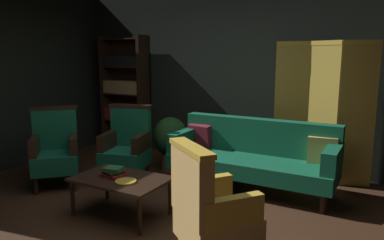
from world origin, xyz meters
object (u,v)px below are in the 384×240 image
coffee_table (121,182)px  velvet_couch (253,154)px  book_black_cloth (113,172)px  folding_screen (322,110)px  armchair_wing_left (55,149)px  book_green_cloth (113,169)px  book_red_leather (114,175)px  brass_tray (126,181)px  bookshelf (125,92)px  armchair_wing_right (127,146)px  armchair_gilt_accent (210,211)px  potted_plant (170,140)px

coffee_table → velvet_couch: bearing=57.6°
velvet_couch → book_black_cloth: velvet_couch is taller
folding_screen → book_black_cloth: 2.86m
armchair_wing_left → book_green_cloth: armchair_wing_left is taller
book_red_leather → brass_tray: size_ratio=1.02×
bookshelf → book_green_cloth: size_ratio=10.51×
bookshelf → velvet_couch: bookshelf is taller
folding_screen → armchair_wing_right: bearing=-150.6°
coffee_table → book_black_cloth: book_black_cloth is taller
armchair_gilt_accent → book_red_leather: 1.43m
armchair_gilt_accent → potted_plant: armchair_gilt_accent is taller
folding_screen → book_green_cloth: bearing=-128.6°
bookshelf → armchair_wing_left: bearing=-78.6°
potted_plant → book_black_cloth: potted_plant is taller
velvet_couch → brass_tray: (-0.82, -1.58, -0.02)m
book_black_cloth → brass_tray: (0.23, -0.08, -0.04)m
coffee_table → brass_tray: size_ratio=4.51×
folding_screen → velvet_couch: (-0.71, -0.70, -0.53)m
potted_plant → velvet_couch: bearing=-4.5°
brass_tray → folding_screen: bearing=56.3°
book_red_leather → armchair_gilt_accent: bearing=-17.1°
book_red_leather → book_green_cloth: bearing=0.0°
velvet_couch → potted_plant: (-1.34, 0.10, 0.01)m
velvet_couch → armchair_wing_left: size_ratio=2.04×
coffee_table → book_black_cloth: (-0.10, -0.00, 0.09)m
armchair_wing_left → book_black_cloth: armchair_wing_left is taller
folding_screen → book_red_leather: folding_screen is taller
armchair_wing_left → book_green_cloth: 1.30m
armchair_gilt_accent → coffee_table: bearing=161.6°
armchair_gilt_accent → book_red_leather: (-1.37, 0.42, -0.05)m
bookshelf → armchair_gilt_accent: 4.07m
bookshelf → velvet_couch: bearing=-15.4°
folding_screen → velvet_couch: bearing=-135.3°
folding_screen → potted_plant: size_ratio=2.36×
book_black_cloth → velvet_couch: bearing=55.0°
velvet_couch → book_black_cloth: (-1.05, -1.50, 0.02)m
bookshelf → brass_tray: 3.06m
armchair_wing_right → book_green_cloth: armchair_wing_right is taller
book_red_leather → brass_tray: (0.23, -0.08, -0.01)m
coffee_table → armchair_gilt_accent: 1.35m
bookshelf → velvet_couch: (2.70, -0.74, -0.61)m
book_black_cloth → bookshelf: bearing=126.4°
armchair_gilt_accent → armchair_wing_right: (-1.92, 1.32, 0.00)m
bookshelf → potted_plant: bookshelf is taller
armchair_gilt_accent → armchair_wing_left: 2.73m
folding_screen → armchair_wing_left: 3.59m
coffee_table → potted_plant: bearing=103.7°
armchair_wing_left → brass_tray: bearing=-14.5°
armchair_wing_right → book_black_cloth: armchair_wing_right is taller
armchair_wing_left → book_red_leather: armchair_wing_left is taller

